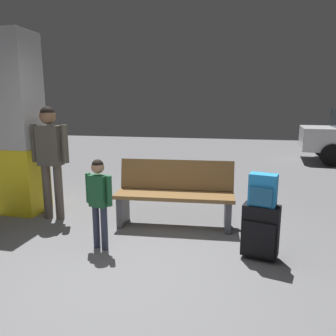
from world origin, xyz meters
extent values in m
cube|color=slate|center=(0.00, 4.00, -0.05)|extent=(18.00, 18.00, 0.10)
cube|color=yellow|center=(-2.18, 1.62, 0.50)|extent=(0.57, 0.57, 1.00)
cube|color=#B2B2B2|center=(-2.18, 1.62, 1.84)|extent=(0.56, 0.56, 1.68)
cube|color=brown|center=(0.22, 1.47, 0.44)|extent=(1.63, 0.55, 0.05)
cube|color=brown|center=(0.20, 1.71, 0.68)|extent=(1.60, 0.22, 0.42)
cube|color=#4C4C51|center=(-0.50, 1.41, 0.21)|extent=(0.11, 0.40, 0.41)
cube|color=#4C4C51|center=(0.93, 1.52, 0.21)|extent=(0.11, 0.40, 0.41)
cube|color=black|center=(1.31, 0.74, 0.32)|extent=(0.42, 0.28, 0.56)
cube|color=black|center=(1.28, 0.63, 0.26)|extent=(0.34, 0.10, 0.36)
cube|color=#A5A5AA|center=(1.32, 0.82, 0.59)|extent=(0.14, 0.06, 0.02)
cylinder|color=black|center=(1.17, 0.86, 0.02)|extent=(0.03, 0.05, 0.04)
cylinder|color=black|center=(1.48, 0.79, 0.02)|extent=(0.03, 0.05, 0.04)
cube|color=#268CD8|center=(1.31, 0.74, 0.77)|extent=(0.31, 0.23, 0.34)
cube|color=#23608E|center=(1.28, 0.65, 0.72)|extent=(0.23, 0.09, 0.19)
cylinder|color=black|center=(1.31, 0.74, 0.93)|extent=(0.06, 0.04, 0.02)
cylinder|color=#33384C|center=(-0.43, 0.59, 0.26)|extent=(0.08, 0.08, 0.51)
cylinder|color=#33384C|center=(-0.54, 0.63, 0.26)|extent=(0.08, 0.08, 0.51)
cube|color=#1E5933|center=(-0.49, 0.61, 0.69)|extent=(0.23, 0.17, 0.36)
cylinder|color=#1E5933|center=(-0.34, 0.57, 0.71)|extent=(0.06, 0.06, 0.34)
cylinder|color=#1E5933|center=(-0.63, 0.65, 0.71)|extent=(0.06, 0.06, 0.34)
sphere|color=#A87A5B|center=(-0.49, 0.61, 0.97)|extent=(0.15, 0.15, 0.15)
sphere|color=black|center=(-0.49, 0.61, 0.99)|extent=(0.13, 0.13, 0.13)
cylinder|color=red|center=(-0.53, 0.73, 0.71)|extent=(0.06, 0.06, 0.10)
cylinder|color=red|center=(-0.53, 0.73, 0.79)|extent=(0.01, 0.01, 0.06)
cylinder|color=brown|center=(-1.49, 1.43, 0.40)|extent=(0.12, 0.12, 0.80)
cylinder|color=brown|center=(-1.67, 1.42, 0.40)|extent=(0.12, 0.12, 0.80)
cube|color=#4C473D|center=(-1.58, 1.43, 1.08)|extent=(0.33, 0.21, 0.56)
cylinder|color=#4C473D|center=(-1.35, 1.43, 1.11)|extent=(0.09, 0.09, 0.54)
cylinder|color=#4C473D|center=(-1.81, 1.42, 1.11)|extent=(0.09, 0.09, 0.54)
sphere|color=brown|center=(-1.58, 1.43, 1.49)|extent=(0.23, 0.23, 0.23)
sphere|color=black|center=(-1.58, 1.43, 1.52)|extent=(0.21, 0.21, 0.21)
cylinder|color=black|center=(3.69, 8.26, 0.30)|extent=(0.62, 0.26, 0.60)
cylinder|color=black|center=(3.52, 6.67, 0.30)|extent=(0.62, 0.26, 0.60)
camera|label=1|loc=(1.02, -2.69, 1.66)|focal=34.69mm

